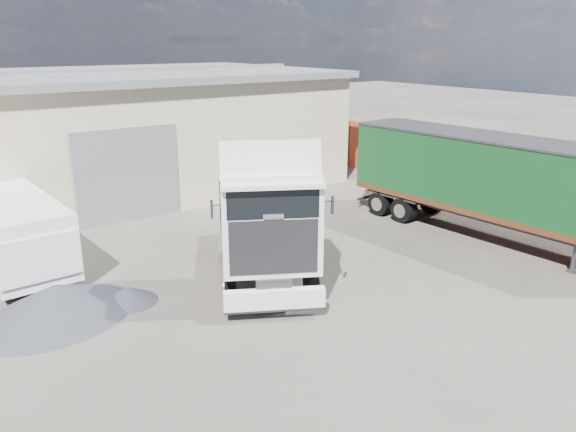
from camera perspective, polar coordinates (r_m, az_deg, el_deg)
ground at (r=15.29m, az=5.29°, el=-8.56°), size 120.00×120.00×0.00m
brick_boundary_wall at (r=26.83m, az=15.79°, el=5.12°), size 0.35×26.00×2.50m
tractor_unit at (r=15.52m, az=-2.19°, el=-0.70°), size 5.26×6.84×4.41m
box_trailer at (r=20.58m, az=19.89°, el=3.77°), size 2.97×10.89×3.58m
panel_van at (r=18.53m, az=-25.84°, el=-1.82°), size 2.45×5.43×2.18m
gravel_heap at (r=15.41m, az=-22.74°, el=-8.09°), size 5.67×5.33×0.86m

